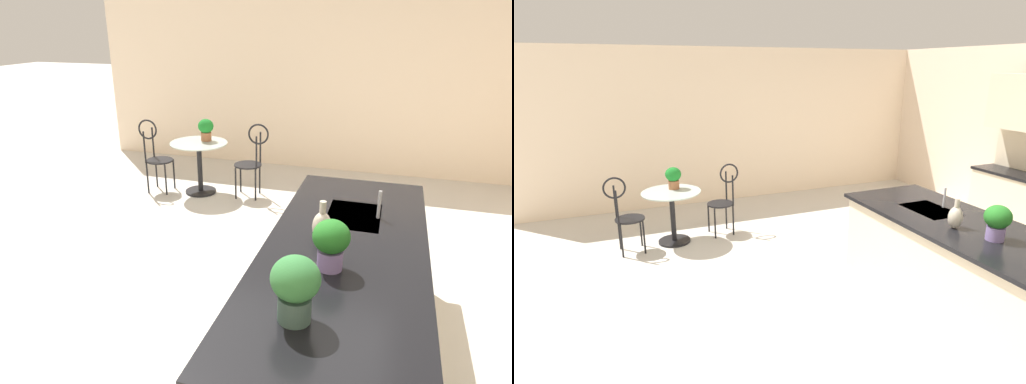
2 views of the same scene
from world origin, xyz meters
TOP-DOWN VIEW (x-y plane):
  - ground_plane at (0.00, 0.00)m, footprint 40.00×40.00m
  - wall_left_window at (-4.26, 0.00)m, footprint 0.12×7.80m
  - kitchen_island at (0.30, 0.85)m, footprint 2.80×1.06m
  - bistro_table at (-2.56, -1.50)m, footprint 0.80×0.80m
  - chair_near_window at (-2.63, -0.74)m, footprint 0.41×0.50m
  - chair_by_island at (-2.45, -2.12)m, footprint 0.40×0.49m
  - sink_faucet at (-0.25, 1.03)m, footprint 0.02×0.02m
  - potted_plant_on_table at (-2.69, -1.43)m, footprint 0.22×0.22m
  - potted_plant_counter_near at (0.60, 0.79)m, footprint 0.22×0.22m
  - potted_plant_counter_far at (1.15, 0.70)m, footprint 0.25×0.25m
  - vase_on_counter at (0.25, 0.68)m, footprint 0.13×0.13m

SIDE VIEW (x-z plane):
  - ground_plane at x=0.00m, z-range 0.00..0.00m
  - bistro_table at x=-2.56m, z-range 0.08..0.82m
  - kitchen_island at x=0.30m, z-range 0.00..0.92m
  - chair_near_window at x=-2.63m, z-range 0.05..1.09m
  - chair_by_island at x=-2.45m, z-range 0.05..1.09m
  - potted_plant_on_table at x=-2.69m, z-range 0.76..1.07m
  - sink_faucet at x=-0.25m, z-range 0.92..1.14m
  - vase_on_counter at x=0.25m, z-range 0.89..1.17m
  - potted_plant_counter_near at x=0.60m, z-range 0.94..1.26m
  - potted_plant_counter_far at x=1.15m, z-range 0.95..1.30m
  - wall_left_window at x=-4.26m, z-range 0.00..2.70m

